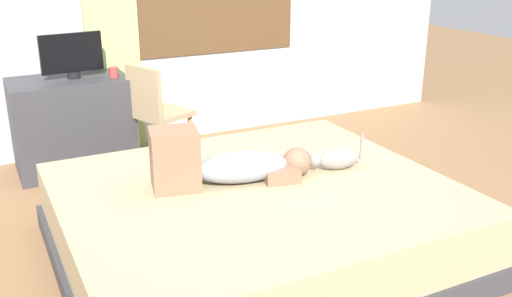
{
  "coord_description": "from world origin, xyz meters",
  "views": [
    {
      "loc": [
        -1.43,
        -2.63,
        1.74
      ],
      "look_at": [
        0.02,
        0.25,
        0.58
      ],
      "focal_mm": 40.48,
      "sensor_mm": 36.0,
      "label": 1
    }
  ],
  "objects_px": {
    "person_lying": "(225,164)",
    "cat": "(336,159)",
    "cup": "(114,72)",
    "desk": "(73,124)",
    "bed": "(256,221)",
    "chair_by_desk": "(155,110)",
    "tv_monitor": "(72,55)"
  },
  "relations": [
    {
      "from": "cat",
      "to": "tv_monitor",
      "type": "distance_m",
      "value": 2.26
    },
    {
      "from": "bed",
      "to": "person_lying",
      "type": "bearing_deg",
      "value": 133.76
    },
    {
      "from": "person_lying",
      "to": "chair_by_desk",
      "type": "relative_size",
      "value": 1.09
    },
    {
      "from": "tv_monitor",
      "to": "bed",
      "type": "bearing_deg",
      "value": -71.67
    },
    {
      "from": "tv_monitor",
      "to": "cup",
      "type": "relative_size",
      "value": 5.88
    },
    {
      "from": "person_lying",
      "to": "desk",
      "type": "distance_m",
      "value": 1.86
    },
    {
      "from": "person_lying",
      "to": "cup",
      "type": "distance_m",
      "value": 1.69
    },
    {
      "from": "bed",
      "to": "cat",
      "type": "relative_size",
      "value": 6.22
    },
    {
      "from": "cup",
      "to": "desk",
      "type": "bearing_deg",
      "value": 161.49
    },
    {
      "from": "bed",
      "to": "tv_monitor",
      "type": "bearing_deg",
      "value": 108.33
    },
    {
      "from": "cat",
      "to": "cup",
      "type": "relative_size",
      "value": 4.34
    },
    {
      "from": "bed",
      "to": "chair_by_desk",
      "type": "bearing_deg",
      "value": 93.82
    },
    {
      "from": "chair_by_desk",
      "to": "tv_monitor",
      "type": "bearing_deg",
      "value": 145.84
    },
    {
      "from": "bed",
      "to": "desk",
      "type": "distance_m",
      "value": 2.03
    },
    {
      "from": "desk",
      "to": "tv_monitor",
      "type": "distance_m",
      "value": 0.55
    },
    {
      "from": "person_lying",
      "to": "cat",
      "type": "distance_m",
      "value": 0.7
    },
    {
      "from": "cup",
      "to": "tv_monitor",
      "type": "bearing_deg",
      "value": 158.56
    },
    {
      "from": "chair_by_desk",
      "to": "desk",
      "type": "bearing_deg",
      "value": 148.17
    },
    {
      "from": "desk",
      "to": "tv_monitor",
      "type": "xyz_separation_m",
      "value": [
        0.05,
        0.0,
        0.55
      ]
    },
    {
      "from": "desk",
      "to": "chair_by_desk",
      "type": "height_order",
      "value": "chair_by_desk"
    },
    {
      "from": "person_lying",
      "to": "bed",
      "type": "bearing_deg",
      "value": -46.24
    },
    {
      "from": "tv_monitor",
      "to": "cat",
      "type": "bearing_deg",
      "value": -57.85
    },
    {
      "from": "bed",
      "to": "person_lying",
      "type": "xyz_separation_m",
      "value": [
        -0.13,
        0.14,
        0.33
      ]
    },
    {
      "from": "cat",
      "to": "desk",
      "type": "relative_size",
      "value": 0.39
    },
    {
      "from": "person_lying",
      "to": "cat",
      "type": "xyz_separation_m",
      "value": [
        0.68,
        -0.12,
        -0.05
      ]
    },
    {
      "from": "cat",
      "to": "bed",
      "type": "bearing_deg",
      "value": -177.71
    },
    {
      "from": "desk",
      "to": "cup",
      "type": "bearing_deg",
      "value": -18.51
    },
    {
      "from": "bed",
      "to": "desk",
      "type": "bearing_deg",
      "value": 109.66
    },
    {
      "from": "bed",
      "to": "cup",
      "type": "xyz_separation_m",
      "value": [
        -0.35,
        1.79,
        0.57
      ]
    },
    {
      "from": "bed",
      "to": "desk",
      "type": "height_order",
      "value": "desk"
    },
    {
      "from": "person_lying",
      "to": "chair_by_desk",
      "type": "distance_m",
      "value": 1.41
    },
    {
      "from": "bed",
      "to": "cup",
      "type": "height_order",
      "value": "cup"
    }
  ]
}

